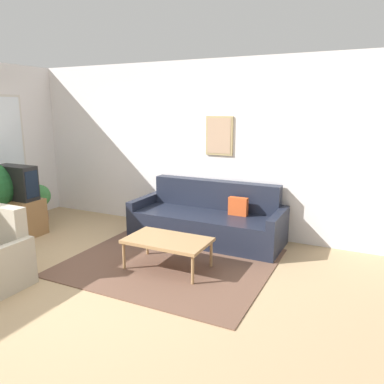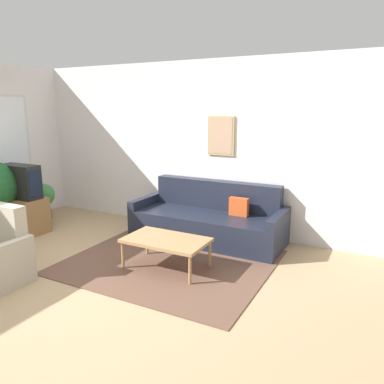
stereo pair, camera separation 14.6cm
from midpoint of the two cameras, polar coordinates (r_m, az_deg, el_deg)
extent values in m
plane|color=tan|center=(4.60, -17.34, -13.32)|extent=(16.00, 16.00, 0.00)
cube|color=brown|center=(4.98, -2.54, -10.58)|extent=(2.54, 2.18, 0.01)
cube|color=silver|center=(6.25, -1.27, 6.98)|extent=(8.00, 0.06, 2.70)
cube|color=tan|center=(5.85, 5.16, 8.52)|extent=(0.44, 0.03, 0.60)
cube|color=tan|center=(5.84, 5.10, 8.51)|extent=(0.38, 0.01, 0.54)
cube|color=#1E2333|center=(5.68, 3.04, -5.34)|extent=(2.05, 0.90, 0.43)
cube|color=#1E2333|center=(5.88, 4.52, -0.36)|extent=(2.05, 0.20, 0.44)
cube|color=#1E2333|center=(6.17, -6.14, -3.24)|extent=(0.12, 0.90, 0.57)
cube|color=#1E2333|center=(5.33, 13.76, -6.16)|extent=(0.12, 0.90, 0.57)
cube|color=#D15123|center=(5.52, 7.92, -2.31)|extent=(0.28, 0.10, 0.28)
cube|color=#A87F51|center=(4.67, -3.05, -7.35)|extent=(1.03, 0.61, 0.04)
cylinder|color=#A87F51|center=(4.79, -9.63, -9.52)|extent=(0.04, 0.04, 0.35)
cylinder|color=#A87F51|center=(4.32, 0.68, -11.88)|extent=(0.04, 0.04, 0.35)
cylinder|color=#A87F51|center=(5.19, -6.06, -7.62)|extent=(0.04, 0.04, 0.35)
cylinder|color=#A87F51|center=(4.76, 3.63, -9.50)|extent=(0.04, 0.04, 0.35)
cube|color=olive|center=(6.58, -23.74, -3.24)|extent=(0.74, 0.46, 0.57)
cube|color=black|center=(6.47, -24.18, 1.47)|extent=(0.69, 0.28, 0.53)
cube|color=#192333|center=(6.20, -22.17, 1.21)|extent=(0.01, 0.23, 0.41)
cube|color=#B2A893|center=(4.88, -26.20, -4.22)|extent=(0.67, 0.16, 0.45)
cube|color=#B2A893|center=(4.54, -25.90, -10.54)|extent=(0.09, 0.76, 0.56)
cylinder|color=#935638|center=(7.24, -20.96, -3.27)|extent=(0.25, 0.25, 0.17)
cylinder|color=#51381E|center=(7.21, -21.05, -2.18)|extent=(0.04, 0.04, 0.12)
sphere|color=#3D8442|center=(7.16, -21.20, -0.41)|extent=(0.40, 0.40, 0.40)
cylinder|color=#935638|center=(6.98, -22.96, -4.02)|extent=(0.20, 0.20, 0.17)
cylinder|color=#51381E|center=(6.94, -23.06, -2.87)|extent=(0.04, 0.04, 0.12)
sphere|color=#337A38|center=(6.89, -23.23, -1.01)|extent=(0.40, 0.40, 0.40)
camera|label=1|loc=(0.07, -89.18, 0.19)|focal=35.00mm
camera|label=2|loc=(0.07, 90.82, -0.19)|focal=35.00mm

